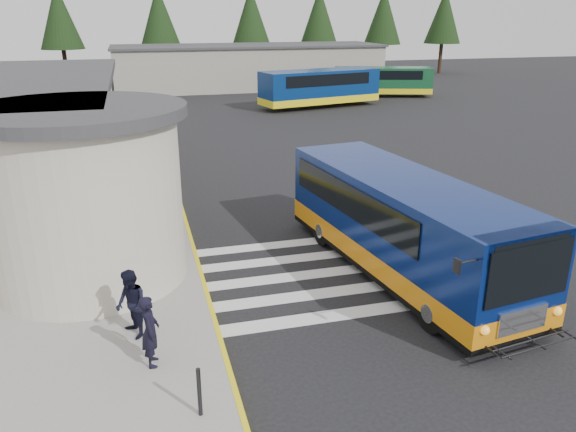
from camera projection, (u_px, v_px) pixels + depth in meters
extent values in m
plane|color=black|center=(332.00, 260.00, 17.32)|extent=(140.00, 140.00, 0.00)
cube|color=gray|center=(37.00, 240.00, 18.68)|extent=(10.00, 34.00, 0.15)
cube|color=yellow|center=(187.00, 225.00, 19.91)|extent=(0.12, 34.00, 0.16)
cylinder|color=#BDB5A0|center=(85.00, 200.00, 15.21)|extent=(5.20, 5.20, 4.50)
cylinder|color=#38383A|center=(73.00, 112.00, 14.39)|extent=(5.80, 5.80, 0.30)
cube|color=black|center=(112.00, 191.00, 19.81)|extent=(0.08, 1.20, 2.20)
cube|color=#38383A|center=(123.00, 155.00, 19.49)|extent=(1.20, 1.80, 0.12)
cube|color=silver|center=(355.00, 312.00, 14.29)|extent=(8.00, 0.55, 0.01)
cube|color=silver|center=(339.00, 291.00, 15.38)|extent=(8.00, 0.55, 0.01)
cube|color=silver|center=(325.00, 273.00, 16.46)|extent=(8.00, 0.55, 0.01)
cube|color=silver|center=(313.00, 257.00, 17.55)|extent=(8.00, 0.55, 0.01)
cube|color=silver|center=(302.00, 242.00, 18.64)|extent=(8.00, 0.55, 0.01)
cube|color=gray|center=(249.00, 67.00, 56.19)|extent=(26.00, 8.00, 4.00)
cube|color=#38383A|center=(248.00, 46.00, 55.47)|extent=(26.40, 8.40, 0.20)
cylinder|color=black|center=(66.00, 67.00, 59.04)|extent=(0.44, 0.44, 3.60)
cone|color=black|center=(59.00, 17.00, 57.33)|extent=(4.40, 4.40, 6.40)
cylinder|color=black|center=(163.00, 65.00, 61.52)|extent=(0.44, 0.44, 3.60)
cone|color=black|center=(159.00, 16.00, 59.82)|extent=(4.40, 4.40, 6.40)
cylinder|color=black|center=(252.00, 63.00, 64.01)|extent=(0.44, 0.44, 3.60)
cone|color=black|center=(251.00, 16.00, 62.30)|extent=(4.40, 4.40, 6.40)
cylinder|color=black|center=(318.00, 61.00, 65.99)|extent=(0.44, 0.44, 3.60)
cone|color=black|center=(319.00, 16.00, 64.28)|extent=(4.40, 4.40, 6.40)
cylinder|color=black|center=(381.00, 60.00, 67.98)|extent=(0.44, 0.44, 3.60)
cone|color=black|center=(383.00, 16.00, 66.27)|extent=(4.40, 4.40, 6.40)
cylinder|color=black|center=(440.00, 58.00, 69.97)|extent=(0.44, 0.44, 3.60)
cone|color=black|center=(444.00, 16.00, 68.26)|extent=(4.40, 4.40, 6.40)
cube|color=#071852|center=(402.00, 219.00, 16.03)|extent=(3.83, 9.59, 2.43)
cube|color=orange|center=(400.00, 249.00, 16.35)|extent=(3.86, 9.62, 0.58)
cube|color=black|center=(399.00, 260.00, 16.46)|extent=(3.85, 9.61, 0.23)
cube|color=black|center=(530.00, 273.00, 11.85)|extent=(2.27, 0.37, 1.29)
cube|color=silver|center=(522.00, 320.00, 12.23)|extent=(1.34, 0.24, 0.57)
cube|color=black|center=(349.00, 200.00, 16.09)|extent=(0.96, 6.78, 0.93)
cube|color=black|center=(425.00, 190.00, 17.06)|extent=(0.96, 6.78, 0.93)
cylinder|color=black|center=(433.00, 312.00, 13.31)|extent=(0.44, 1.03, 0.99)
cylinder|color=black|center=(507.00, 295.00, 14.15)|extent=(0.44, 1.03, 0.99)
cylinder|color=black|center=(324.00, 230.00, 18.32)|extent=(0.44, 1.03, 0.99)
cylinder|color=black|center=(383.00, 221.00, 19.16)|extent=(0.44, 1.03, 0.99)
cube|color=black|center=(457.00, 266.00, 11.19)|extent=(0.08, 0.19, 0.31)
imported|color=black|center=(150.00, 331.00, 11.69)|extent=(0.41, 0.60, 1.60)
imported|color=black|center=(131.00, 304.00, 12.72)|extent=(0.87, 0.97, 1.63)
cylinder|color=black|center=(199.00, 392.00, 10.28)|extent=(0.08, 0.08, 1.00)
cube|color=navy|center=(320.00, 86.00, 44.73)|extent=(10.09, 4.85, 2.49)
cube|color=yellow|center=(320.00, 99.00, 45.07)|extent=(10.13, 4.89, 0.54)
cube|color=black|center=(320.00, 78.00, 44.53)|extent=(7.99, 4.41, 0.86)
cube|color=#124526|center=(383.00, 80.00, 50.60)|extent=(8.90, 4.81, 2.19)
cube|color=yellow|center=(382.00, 90.00, 50.90)|extent=(8.93, 4.85, 0.48)
cube|color=black|center=(383.00, 74.00, 50.42)|extent=(7.09, 4.30, 0.76)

